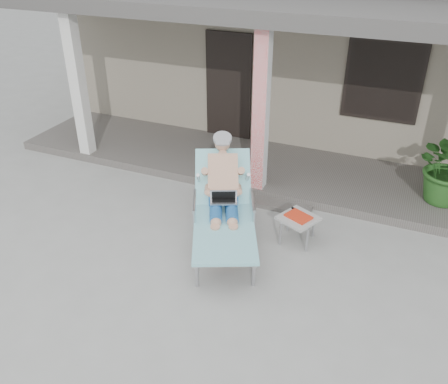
% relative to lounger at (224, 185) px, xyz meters
% --- Properties ---
extents(ground, '(60.00, 60.00, 0.00)m').
position_rel_lounger_xyz_m(ground, '(0.03, -0.74, -0.87)').
color(ground, '#9E9E99').
rests_on(ground, ground).
extents(house, '(10.40, 5.40, 3.30)m').
position_rel_lounger_xyz_m(house, '(0.04, 5.76, 0.79)').
color(house, gray).
rests_on(house, ground).
extents(porch_deck, '(10.00, 2.00, 0.15)m').
position_rel_lounger_xyz_m(porch_deck, '(0.03, 2.26, -0.80)').
color(porch_deck, '#605B56').
rests_on(porch_deck, ground).
extents(porch_overhang, '(10.00, 2.30, 2.85)m').
position_rel_lounger_xyz_m(porch_overhang, '(0.03, 2.21, 1.91)').
color(porch_overhang, silver).
rests_on(porch_overhang, porch_deck).
extents(porch_step, '(2.00, 0.30, 0.07)m').
position_rel_lounger_xyz_m(porch_step, '(0.03, 1.11, -0.84)').
color(porch_step, '#605B56').
rests_on(porch_step, ground).
extents(lounger, '(1.61, 2.25, 1.42)m').
position_rel_lounger_xyz_m(lounger, '(0.00, 0.00, 0.00)').
color(lounger, '#B7B7BC').
rests_on(lounger, ground).
extents(side_table, '(0.64, 0.64, 0.43)m').
position_rel_lounger_xyz_m(side_table, '(1.02, 0.33, -0.51)').
color(side_table, '#A8A9A4').
rests_on(side_table, ground).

